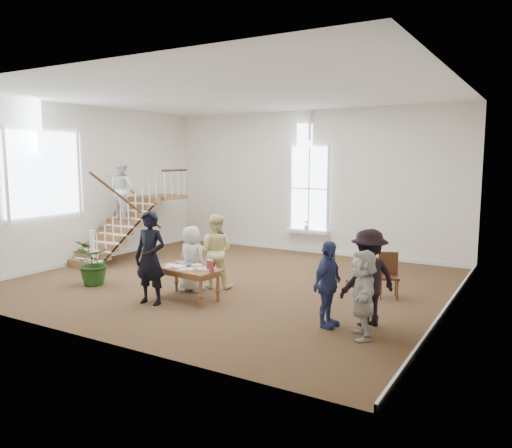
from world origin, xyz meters
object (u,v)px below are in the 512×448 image
Objects in this scene: library_table at (187,271)px; woman_cluster_c at (363,294)px; woman_cluster_a at (328,284)px; floor_plant at (95,262)px; elderly_woman at (192,259)px; woman_cluster_b at (369,278)px; police_officer at (150,258)px; person_yellow at (215,251)px; side_chair at (388,272)px.

woman_cluster_c reaches higher than library_table.
floor_plant is (-5.91, -0.05, -0.23)m from woman_cluster_a.
floor_plant is at bearing 23.68° from elderly_woman.
woman_cluster_b is 1.60× the size of floor_plant.
police_officer is at bearing 90.39° from elderly_woman.
side_chair is (3.71, 1.25, -0.32)m from person_yellow.
woman_cluster_c is at bearing -2.75° from police_officer.
woman_cluster_c is 2.71m from side_chair.
woman_cluster_a is (3.62, -0.73, 0.04)m from elderly_woman.
police_officer is 1.98× the size of side_chair.
side_chair is at bearing -179.48° from person_yellow.
woman_cluster_c is 1.54× the size of side_chair.
library_table is 2.65m from floor_plant.
floor_plant is at bearing -169.52° from library_table.
library_table is 4.35m from side_chair.
elderly_woman is (0.10, 1.25, -0.22)m from police_officer.
elderly_woman is 2.44m from floor_plant.
woman_cluster_b is (0.60, 0.45, 0.10)m from woman_cluster_a.
floor_plant reaches higher than side_chair.
woman_cluster_b is at bearing 150.58° from person_yellow.
floor_plant is at bearing -51.42° from woman_cluster_b.
floor_plant is at bearing 161.07° from police_officer.
person_yellow reaches higher than side_chair.
side_chair is at bearing 21.86° from floor_plant.
police_officer is (-0.44, -0.65, 0.36)m from library_table.
woman_cluster_c reaches higher than side_chair.
elderly_woman is 0.60m from person_yellow.
woman_cluster_c is at bearing 1.71° from library_table.
woman_cluster_a reaches higher than floor_plant.
person_yellow reaches higher than woman_cluster_a.
elderly_woman is 1.36× the size of floor_plant.
woman_cluster_b is at bearing -105.90° from side_chair.
woman_cluster_b reaches higher than library_table.
police_officer is 1.76× the size of floor_plant.
side_chair is (-0.21, 2.03, -0.34)m from woman_cluster_b.
floor_plant is at bearing 95.40° from woman_cluster_a.
person_yellow is 0.98× the size of woman_cluster_b.
elderly_woman is at bearing 40.92° from person_yellow.
floor_plant is (-2.20, 0.47, -0.42)m from police_officer.
police_officer is 1.27m from elderly_woman.
elderly_woman is at bearing -59.62° from woman_cluster_b.
person_yellow reaches higher than woman_cluster_c.
woman_cluster_b is 1.17× the size of woman_cluster_c.
woman_cluster_a is 5.92m from floor_plant.
floor_plant reaches higher than library_table.
woman_cluster_a is (3.32, -1.23, -0.08)m from person_yellow.
side_chair is (-0.32, 2.68, -0.21)m from woman_cluster_c.
person_yellow is 4.28m from woman_cluster_c.
woman_cluster_a reaches higher than woman_cluster_c.
woman_cluster_c is (0.72, -0.20, -0.03)m from woman_cluster_a.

